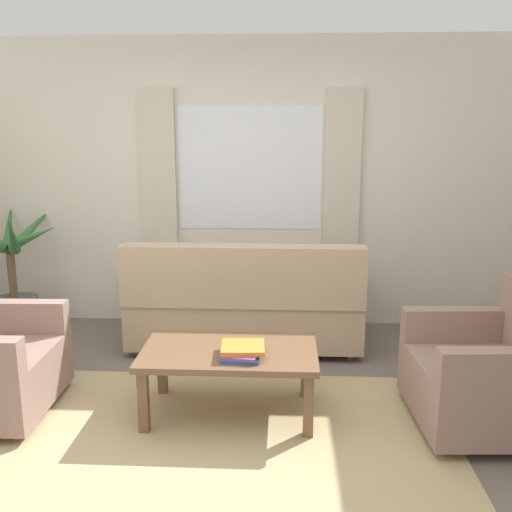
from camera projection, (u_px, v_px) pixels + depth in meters
ground_plane at (226, 445)px, 3.27m from camera, size 6.24×6.24×0.00m
wall_back at (250, 184)px, 5.19m from camera, size 5.32×0.12×2.60m
window_with_curtains at (250, 169)px, 5.08m from camera, size 1.98×0.07×1.40m
area_rug at (226, 444)px, 3.27m from camera, size 2.69×1.91×0.01m
couch at (245, 305)px, 4.69m from camera, size 1.90×0.82×0.92m
armchair_right at (493, 372)px, 3.42m from camera, size 0.87×0.89×0.88m
coffee_table at (229, 358)px, 3.55m from camera, size 1.10×0.64×0.44m
book_stack_on_table at (242, 350)px, 3.44m from camera, size 0.27×0.31×0.07m
potted_plant at (13, 283)px, 5.02m from camera, size 0.94×1.16×1.18m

